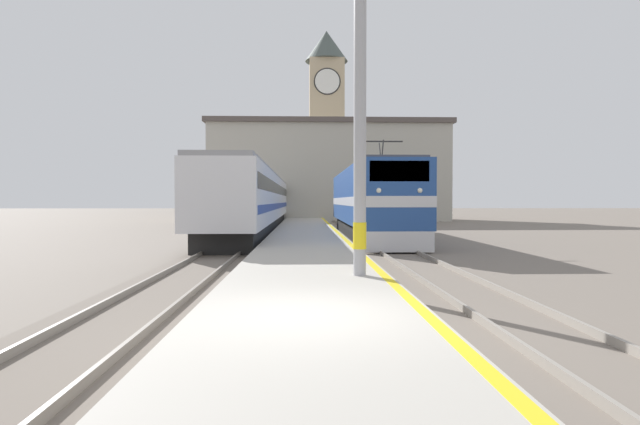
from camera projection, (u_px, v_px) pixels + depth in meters
The scene contains 9 objects.
ground_plane at pixel (305, 229), 37.38m from camera, with size 200.00×200.00×0.00m, color #70665B.
platform at pixel (305, 230), 32.38m from camera, with size 3.69×140.00×0.41m.
rail_track_near at pixel (360, 232), 32.50m from camera, with size 2.83×140.00×0.16m.
rail_track_far at pixel (255, 232), 32.27m from camera, with size 2.83×140.00×0.16m.
locomotive_train at pixel (369, 202), 28.21m from camera, with size 2.92×18.19×4.93m.
passenger_train at pixel (268, 201), 43.72m from camera, with size 2.92×51.86×3.90m.
catenary_mast at pixel (363, 89), 11.17m from camera, with size 2.73×0.30×8.47m.
clock_tower at pixel (326, 117), 66.61m from camera, with size 5.65×5.65×24.72m.
station_building at pixel (328, 172), 53.71m from camera, with size 25.06×9.50×10.35m.
Camera 1 is at (-0.12, -7.35, 2.09)m, focal length 28.00 mm.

